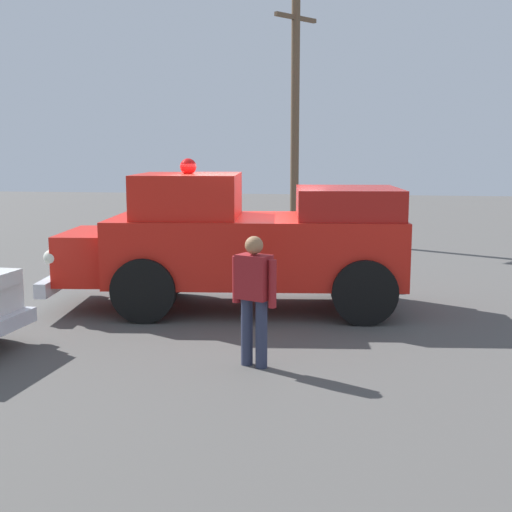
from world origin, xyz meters
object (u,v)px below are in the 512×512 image
Objects in this scene: spectator_seated at (340,252)px; utility_pole at (295,116)px; lawn_chair_near_truck at (345,257)px; vintage_fire_truck at (242,240)px; spectator_standing at (254,292)px.

spectator_seated is 8.04m from utility_pole.
lawn_chair_near_truck is 0.17m from spectator_seated.
vintage_fire_truck is at bearing -126.94° from spectator_seated.
spectator_seated is (-0.09, -0.10, 0.11)m from lawn_chair_near_truck.
vintage_fire_truck is 3.67× the size of spectator_standing.
spectator_seated is (1.64, 2.18, -0.50)m from vintage_fire_truck.
spectator_seated is at bearing -77.76° from utility_pole.
vintage_fire_truck is at bearing -127.13° from lawn_chair_near_truck.
spectator_seated is at bearing 79.54° from spectator_standing.
lawn_chair_near_truck is 8.01m from utility_pole.
lawn_chair_near_truck is 0.14× the size of utility_pole.
utility_pole reaches higher than lawn_chair_near_truck.
vintage_fire_truck is at bearing 102.07° from spectator_standing.
spectator_seated is at bearing -131.05° from lawn_chair_near_truck.
spectator_standing is at bearing -101.16° from lawn_chair_near_truck.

